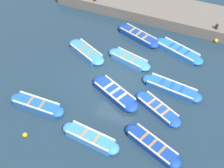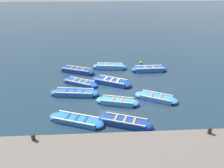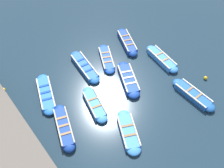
# 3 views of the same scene
# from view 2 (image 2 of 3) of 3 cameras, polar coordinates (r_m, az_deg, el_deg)

# --- Properties ---
(ground_plane) EXTENTS (120.00, 120.00, 0.00)m
(ground_plane) POSITION_cam_2_polar(r_m,az_deg,el_deg) (17.59, 0.73, -1.71)
(ground_plane) COLOR #1C303F
(boat_inner_gap) EXTENTS (2.08, 3.20, 0.36)m
(boat_inner_gap) POSITION_cam_2_polar(r_m,az_deg,el_deg) (18.69, -8.32, 0.36)
(boat_inner_gap) COLOR #1947B7
(boat_inner_gap) RESTS_ON ground
(boat_centre) EXTENTS (1.85, 3.53, 0.47)m
(boat_centre) POSITION_cam_2_polar(r_m,az_deg,el_deg) (13.77, 3.38, -9.91)
(boat_centre) COLOR navy
(boat_centre) RESTS_ON ground
(boat_far_corner) EXTENTS (2.00, 3.73, 0.38)m
(boat_far_corner) POSITION_cam_2_polar(r_m,az_deg,el_deg) (14.16, -9.29, -9.31)
(boat_far_corner) COLOR blue
(boat_far_corner) RESTS_ON ground
(boat_end_of_row) EXTENTS (1.08, 3.39, 0.46)m
(boat_end_of_row) POSITION_cam_2_polar(r_m,az_deg,el_deg) (21.56, -0.62, 4.57)
(boat_end_of_row) COLOR #3884E0
(boat_end_of_row) RESTS_ON ground
(boat_alongside) EXTENTS (2.16, 3.26, 0.38)m
(boat_alongside) POSITION_cam_2_polar(r_m,az_deg,el_deg) (16.62, 11.45, -3.52)
(boat_alongside) COLOR #3884E0
(boat_alongside) RESTS_ON ground
(boat_broadside) EXTENTS (0.85, 3.43, 0.45)m
(boat_broadside) POSITION_cam_2_polar(r_m,az_deg,el_deg) (21.29, 9.69, 3.85)
(boat_broadside) COLOR #1E59AD
(boat_broadside) RESTS_ON ground
(boat_outer_left) EXTENTS (1.22, 3.81, 0.42)m
(boat_outer_left) POSITION_cam_2_polar(r_m,az_deg,el_deg) (17.12, -9.78, -2.31)
(boat_outer_left) COLOR #1E59AD
(boat_outer_left) RESTS_ON ground
(boat_near_quay) EXTENTS (2.26, 3.55, 0.45)m
(boat_near_quay) POSITION_cam_2_polar(r_m,az_deg,el_deg) (18.52, -0.15, 0.56)
(boat_near_quay) COLOR navy
(boat_near_quay) RESTS_ON ground
(boat_tucked) EXTENTS (1.48, 3.22, 0.39)m
(boat_tucked) POSITION_cam_2_polar(r_m,az_deg,el_deg) (15.82, 1.44, -4.61)
(boat_tucked) COLOR #3884E0
(boat_tucked) RESTS_ON ground
(boat_bow_out) EXTENTS (1.95, 3.49, 0.46)m
(boat_bow_out) POSITION_cam_2_polar(r_m,az_deg,el_deg) (20.92, -9.06, 3.48)
(boat_bow_out) COLOR navy
(boat_bow_out) RESTS_ON ground
(quay_wall) EXTENTS (3.39, 15.52, 0.84)m
(quay_wall) POSITION_cam_2_polar(r_m,az_deg,el_deg) (11.08, 3.65, -19.73)
(quay_wall) COLOR #605951
(quay_wall) RESTS_ON ground
(bollard_north) EXTENTS (0.20, 0.20, 0.35)m
(bollard_north) POSITION_cam_2_polar(r_m,az_deg,el_deg) (12.91, 24.18, -11.06)
(bollard_north) COLOR black
(bollard_north) RESTS_ON quay_wall
(bollard_mid_north) EXTENTS (0.20, 0.20, 0.35)m
(bollard_mid_north) POSITION_cam_2_polar(r_m,az_deg,el_deg) (12.11, -19.88, -12.94)
(bollard_mid_north) COLOR black
(bollard_mid_north) RESTS_ON quay_wall
(buoy_orange_near) EXTENTS (0.25, 0.25, 0.25)m
(buoy_orange_near) POSITION_cam_2_polar(r_m,az_deg,el_deg) (22.98, 7.51, 5.59)
(buoy_orange_near) COLOR #EAB214
(buoy_orange_near) RESTS_ON ground
(buoy_yellow_far) EXTENTS (0.28, 0.28, 0.28)m
(buoy_yellow_far) POSITION_cam_2_polar(r_m,az_deg,el_deg) (13.00, -19.93, -14.86)
(buoy_yellow_far) COLOR #EAB214
(buoy_yellow_far) RESTS_ON ground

